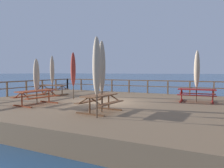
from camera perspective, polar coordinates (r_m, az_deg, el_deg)
name	(u,v)px	position (r m, az deg, el deg)	size (l,w,h in m)	color
ground_plane	(105,115)	(12.70, -1.83, -8.29)	(600.00, 600.00, 0.00)	navy
wooden_deck	(105,108)	(12.63, -1.84, -6.54)	(15.14, 12.25, 0.79)	#846647
railing_waterside_far	(138,84)	(17.98, 7.08, 0.00)	(14.94, 0.10, 1.09)	brown
railing_side_left	(17,86)	(17.24, -24.23, -0.40)	(0.10, 12.05, 1.09)	brown
picnic_table_back_left	(197,92)	(13.31, 21.89, -2.12)	(2.11, 1.47, 0.78)	maroon
picnic_table_mid_left	(36,94)	(12.08, -19.77, -2.59)	(1.58, 2.24, 0.78)	#993819
picnic_table_mid_centre	(100,99)	(9.28, -3.32, -4.17)	(1.54, 1.95, 0.78)	brown
picnic_table_front_right	(52,88)	(16.74, -15.86, -0.94)	(2.26, 1.51, 0.78)	brown
patio_umbrella_tall_back_left	(197,69)	(13.21, 21.92, 3.72)	(0.32, 0.32, 3.01)	#4C3828
patio_umbrella_short_back	(36,75)	(12.07, -19.72, 2.21)	(0.32, 0.32, 2.48)	#4C3828
patio_umbrella_tall_front	(102,67)	(9.24, -2.81, 4.65)	(0.32, 0.32, 3.12)	#4C3828
patio_umbrella_tall_mid_right	(52,70)	(16.71, -15.84, 3.64)	(0.32, 0.32, 2.99)	#4C3828
patio_umbrella_short_mid	(102,67)	(10.41, -2.65, 4.71)	(0.32, 0.32, 3.18)	#4C3828
patio_umbrella_short_front	(97,66)	(8.04, -4.16, 4.78)	(0.32, 0.32, 3.10)	#4C3828
patio_umbrella_tall_back_right	(73,69)	(13.84, -10.43, 3.88)	(0.32, 0.32, 3.02)	#4C3828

